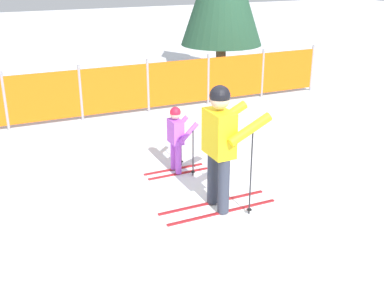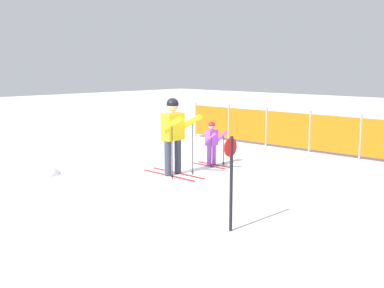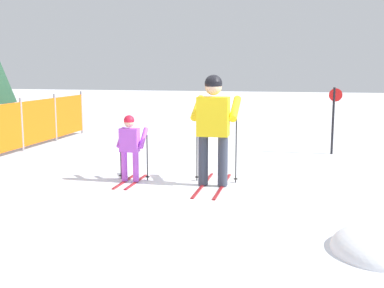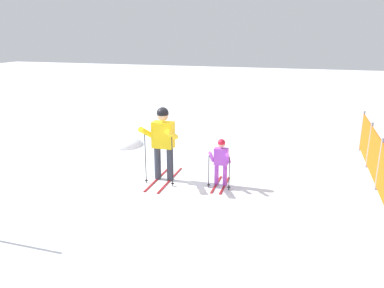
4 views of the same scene
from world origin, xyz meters
name	(u,v)px [view 1 (image 1 of 4)]	position (x,y,z in m)	size (l,w,h in m)	color
ground_plane	(221,207)	(0.00, 0.00, 0.00)	(60.00, 60.00, 0.00)	white
skier_adult	(221,137)	(-0.03, 0.00, 1.05)	(1.65, 0.73, 1.75)	maroon
skier_child	(177,135)	(-0.08, 1.36, 0.64)	(1.03, 0.53, 1.10)	maroon
safety_fence	(148,86)	(0.68, 4.72, 0.60)	(9.13, 0.13, 1.20)	gray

